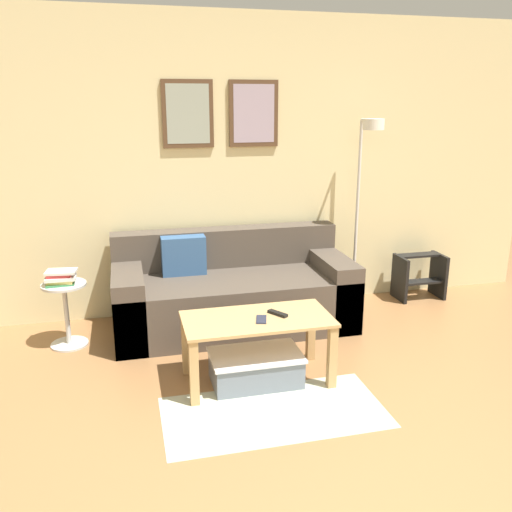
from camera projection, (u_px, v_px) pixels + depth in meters
The scene contains 11 objects.
wall_back at pixel (245, 166), 4.74m from camera, with size 5.60×0.09×2.55m.
area_rug at pixel (274, 412), 3.31m from camera, with size 1.36×0.67×0.01m, color #B2B79E.
couch at pixel (232, 293), 4.53m from camera, with size 1.95×0.85×0.78m.
coffee_table at pixel (257, 330), 3.60m from camera, with size 0.98×0.49×0.46m.
storage_bin at pixel (256, 368), 3.63m from camera, with size 0.61×0.37×0.21m.
floor_lamp at pixel (365, 179), 4.70m from camera, with size 0.20×0.42×1.69m.
side_table at pixel (66, 309), 4.15m from camera, with size 0.33×0.33×0.50m.
book_stack at pixel (60, 277), 4.06m from camera, with size 0.24×0.17×0.11m.
remote_control at pixel (278, 313), 3.62m from camera, with size 0.04×0.15×0.02m, color black.
cell_phone at pixel (261, 319), 3.53m from camera, with size 0.07×0.14×0.01m, color #1E2338.
step_stool at pixel (419, 275), 5.19m from camera, with size 0.44×0.28×0.42m.
Camera 1 is at (-1.05, -1.54, 1.83)m, focal length 38.00 mm.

